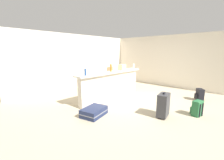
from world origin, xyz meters
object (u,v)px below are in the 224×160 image
(bottle_blue, at_px, (85,72))
(suitcase_upright_charcoal, at_px, (163,105))
(dining_chair_near_partition, at_px, (123,77))
(bottle_clear, at_px, (134,66))
(bottle_amber, at_px, (111,68))
(suitcase_flat_navy, at_px, (94,112))
(backpack_green, at_px, (197,108))
(dining_table, at_px, (116,73))
(grocery_bag, at_px, (122,67))
(backpack_black, at_px, (200,95))
(dining_chair_far_side, at_px, (108,75))

(bottle_blue, bearing_deg, suitcase_upright_charcoal, -64.36)
(dining_chair_near_partition, bearing_deg, bottle_clear, -115.59)
(bottle_amber, distance_m, suitcase_flat_navy, 1.86)
(bottle_blue, relative_size, backpack_green, 0.49)
(bottle_clear, bearing_deg, suitcase_flat_navy, -167.43)
(dining_chair_near_partition, height_order, suitcase_flat_navy, dining_chair_near_partition)
(bottle_blue, xyz_separation_m, dining_table, (2.84, 1.30, -0.47))
(bottle_blue, bearing_deg, suitcase_flat_navy, -109.72)
(bottle_blue, relative_size, bottle_clear, 0.96)
(dining_chair_near_partition, bearing_deg, suitcase_flat_navy, -154.92)
(grocery_bag, bearing_deg, bottle_clear, -3.21)
(dining_table, relative_size, suitcase_upright_charcoal, 1.64)
(bottle_amber, xyz_separation_m, dining_table, (1.68, 1.25, -0.49))
(suitcase_upright_charcoal, bearing_deg, bottle_amber, 84.75)
(dining_table, distance_m, backpack_green, 4.17)
(suitcase_flat_navy, distance_m, backpack_green, 2.78)
(bottle_clear, distance_m, suitcase_flat_navy, 2.92)
(backpack_green, bearing_deg, grocery_bag, 88.13)
(dining_chair_near_partition, height_order, backpack_green, dining_chair_near_partition)
(dining_chair_near_partition, distance_m, backpack_green, 3.70)
(dining_chair_near_partition, xyz_separation_m, backpack_black, (0.32, -3.20, -0.31))
(dining_table, distance_m, dining_chair_far_side, 0.60)
(bottle_clear, height_order, dining_table, bottle_clear)
(dining_table, height_order, dining_chair_far_side, dining_chair_far_side)
(backpack_green, bearing_deg, bottle_amber, 100.39)
(bottle_blue, xyz_separation_m, suitcase_upright_charcoal, (0.97, -2.03, -0.78))
(grocery_bag, relative_size, dining_chair_near_partition, 0.28)
(bottle_amber, bearing_deg, grocery_bag, -4.00)
(bottle_clear, xyz_separation_m, backpack_black, (0.72, -2.35, -0.91))
(grocery_bag, xyz_separation_m, suitcase_upright_charcoal, (-0.78, -2.04, -0.79))
(bottle_blue, height_order, grocery_bag, grocery_bag)
(dining_chair_far_side, bearing_deg, backpack_black, -86.56)
(backpack_black, bearing_deg, bottle_blue, 143.15)
(backpack_green, bearing_deg, backpack_black, 10.83)
(grocery_bag, xyz_separation_m, backpack_green, (-0.09, -2.68, -0.92))
(bottle_clear, bearing_deg, backpack_black, -72.96)
(grocery_bag, bearing_deg, dining_chair_far_side, 57.96)
(dining_chair_far_side, distance_m, backpack_black, 4.28)
(bottle_clear, bearing_deg, suitcase_upright_charcoal, -126.54)
(grocery_bag, height_order, dining_chair_near_partition, grocery_bag)
(bottle_blue, distance_m, grocery_bag, 1.75)
(dining_table, height_order, backpack_black, dining_table)
(bottle_clear, xyz_separation_m, grocery_bag, (-0.70, 0.04, 0.00))
(dining_chair_far_side, relative_size, suitcase_flat_navy, 1.05)
(backpack_green, bearing_deg, dining_chair_near_partition, 71.07)
(backpack_black, bearing_deg, bottle_amber, 129.58)
(suitcase_upright_charcoal, bearing_deg, bottle_clear, 53.46)
(bottle_amber, xyz_separation_m, suitcase_upright_charcoal, (-0.19, -2.08, -0.81))
(backpack_green, bearing_deg, suitcase_flat_navy, 132.69)
(grocery_bag, height_order, dining_chair_far_side, grocery_bag)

